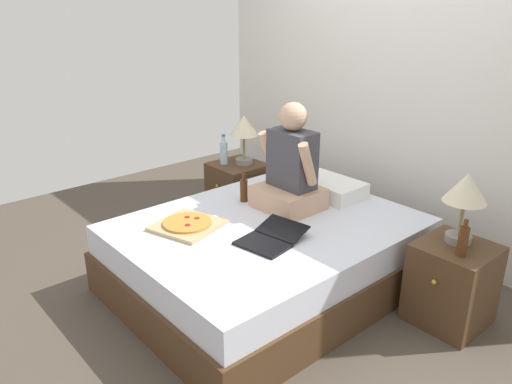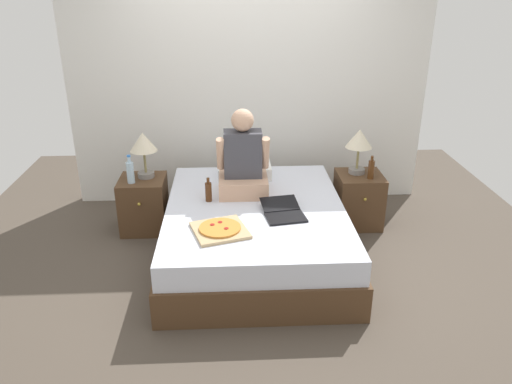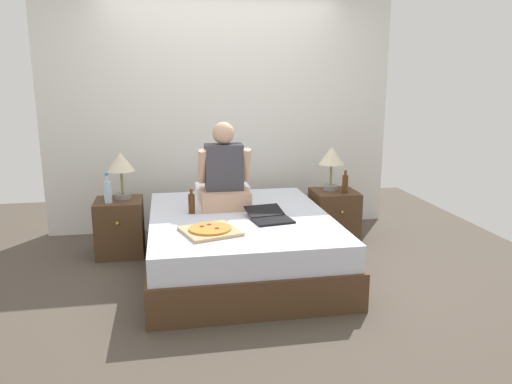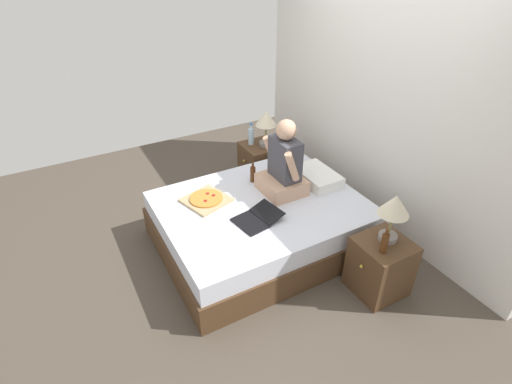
% 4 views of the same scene
% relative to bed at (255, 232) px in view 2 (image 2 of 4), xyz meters
% --- Properties ---
extents(ground_plane, '(5.79, 5.79, 0.00)m').
position_rel_bed_xyz_m(ground_plane, '(0.00, 0.00, -0.25)').
color(ground_plane, '#4C4238').
extents(wall_back, '(3.79, 0.12, 2.50)m').
position_rel_bed_xyz_m(wall_back, '(0.00, 1.36, 1.00)').
color(wall_back, silver).
rests_on(wall_back, ground).
extents(bed, '(1.59, 2.01, 0.50)m').
position_rel_bed_xyz_m(bed, '(0.00, 0.00, 0.00)').
color(bed, '#4C331E').
rests_on(bed, ground).
extents(nightstand_left, '(0.44, 0.47, 0.54)m').
position_rel_bed_xyz_m(nightstand_left, '(-1.07, 0.60, 0.02)').
color(nightstand_left, '#4C331E').
rests_on(nightstand_left, ground).
extents(lamp_on_left_nightstand, '(0.26, 0.26, 0.45)m').
position_rel_bed_xyz_m(lamp_on_left_nightstand, '(-1.03, 0.65, 0.62)').
color(lamp_on_left_nightstand, gray).
rests_on(lamp_on_left_nightstand, nightstand_left).
extents(water_bottle, '(0.07, 0.07, 0.28)m').
position_rel_bed_xyz_m(water_bottle, '(-1.15, 0.51, 0.40)').
color(water_bottle, silver).
rests_on(water_bottle, nightstand_left).
extents(nightstand_right, '(0.44, 0.47, 0.54)m').
position_rel_bed_xyz_m(nightstand_right, '(1.07, 0.60, 0.02)').
color(nightstand_right, '#4C331E').
rests_on(nightstand_right, ground).
extents(lamp_on_right_nightstand, '(0.26, 0.26, 0.45)m').
position_rel_bed_xyz_m(lamp_on_right_nightstand, '(1.04, 0.65, 0.62)').
color(lamp_on_right_nightstand, gray).
rests_on(lamp_on_right_nightstand, nightstand_right).
extents(beer_bottle, '(0.06, 0.06, 0.23)m').
position_rel_bed_xyz_m(beer_bottle, '(1.14, 0.50, 0.39)').
color(beer_bottle, '#512D14').
rests_on(beer_bottle, nightstand_right).
extents(pillow, '(0.52, 0.34, 0.12)m').
position_rel_bed_xyz_m(pillow, '(-0.07, 0.72, 0.32)').
color(pillow, white).
rests_on(pillow, bed).
extents(person_seated, '(0.47, 0.40, 0.78)m').
position_rel_bed_xyz_m(person_seated, '(-0.10, 0.31, 0.54)').
color(person_seated, tan).
rests_on(person_seated, bed).
extents(laptop, '(0.38, 0.46, 0.07)m').
position_rel_bed_xyz_m(laptop, '(0.23, -0.19, 0.28)').
color(laptop, black).
rests_on(laptop, bed).
extents(pizza_box, '(0.50, 0.50, 0.05)m').
position_rel_bed_xyz_m(pizza_box, '(-0.30, -0.46, 0.27)').
color(pizza_box, tan).
rests_on(pizza_box, bed).
extents(beer_bottle_on_bed, '(0.06, 0.06, 0.22)m').
position_rel_bed_xyz_m(beer_bottle_on_bed, '(-0.41, 0.13, 0.35)').
color(beer_bottle_on_bed, '#4C2811').
rests_on(beer_bottle_on_bed, bed).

